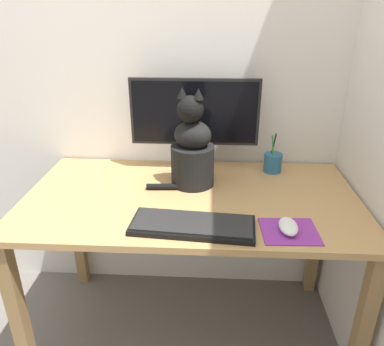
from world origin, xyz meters
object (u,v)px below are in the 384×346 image
object	(u,v)px
monitor	(194,118)
keyboard	(193,225)
computer_mouse_right	(288,226)
cat	(191,150)
pen_cup	(273,162)

from	to	relation	value
monitor	keyboard	xyz separation A→B (m)	(0.02, -0.50, -0.23)
monitor	keyboard	bearing A→B (deg)	-87.65
computer_mouse_right	cat	world-z (taller)	cat
cat	pen_cup	distance (m)	0.40
keyboard	pen_cup	world-z (taller)	pen_cup
monitor	pen_cup	world-z (taller)	monitor
keyboard	computer_mouse_right	size ratio (longest dim) A/B	3.87
monitor	cat	xyz separation A→B (m)	(-0.00, -0.16, -0.09)
monitor	keyboard	distance (m)	0.55
pen_cup	keyboard	bearing A→B (deg)	-124.16
keyboard	pen_cup	bearing A→B (deg)	60.56
monitor	cat	size ratio (longest dim) A/B	1.38
cat	pen_cup	xyz separation A→B (m)	(0.36, 0.15, -0.11)
computer_mouse_right	keyboard	bearing A→B (deg)	179.24
keyboard	cat	xyz separation A→B (m)	(-0.02, 0.34, 0.14)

